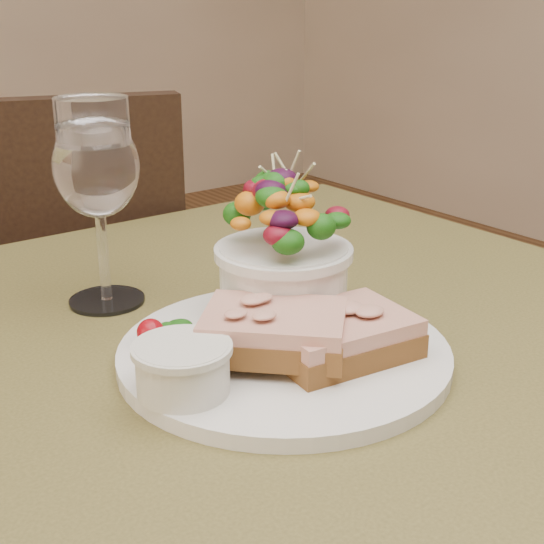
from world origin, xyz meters
TOP-DOWN VIEW (x-y plane):
  - cafe_table at (0.00, 0.00)m, footprint 0.80×0.80m
  - chair_far at (0.03, 0.66)m, footprint 0.53×0.53m
  - dinner_plate at (-0.01, -0.02)m, footprint 0.26×0.26m
  - sandwich_front at (0.02, -0.06)m, footprint 0.12×0.09m
  - sandwich_back at (-0.02, -0.04)m, footprint 0.13×0.13m
  - ramekin at (-0.10, -0.04)m, footprint 0.06×0.06m
  - salad_bowl at (0.03, 0.03)m, footprint 0.11×0.11m
  - garnish at (-0.08, 0.05)m, footprint 0.05×0.04m
  - wine_glass at (-0.06, 0.17)m, footprint 0.08×0.08m

SIDE VIEW (x-z plane):
  - chair_far at x=0.03m, z-range -0.16..0.74m
  - cafe_table at x=0.00m, z-range 0.27..1.02m
  - dinner_plate at x=-0.01m, z-range 0.75..0.76m
  - garnish at x=-0.08m, z-range 0.76..0.78m
  - sandwich_front at x=0.02m, z-range 0.76..0.79m
  - ramekin at x=-0.10m, z-range 0.76..0.80m
  - sandwich_back at x=-0.02m, z-range 0.77..0.80m
  - salad_bowl at x=0.03m, z-range 0.76..0.88m
  - wine_glass at x=-0.06m, z-range 0.79..0.96m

